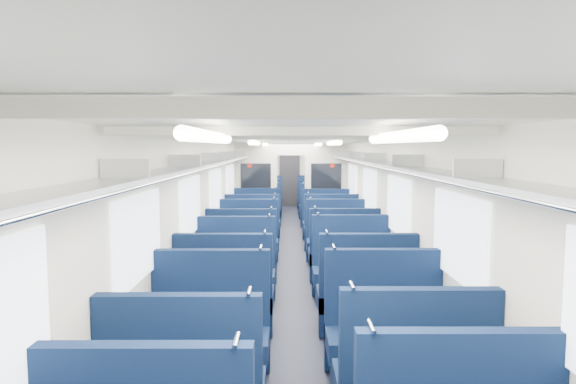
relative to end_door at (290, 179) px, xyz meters
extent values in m
cube|color=black|center=(0.00, -8.94, -1.00)|extent=(2.80, 18.00, 0.01)
cube|color=white|center=(0.00, -8.94, 1.35)|extent=(2.80, 18.00, 0.01)
cube|color=beige|center=(-1.40, -8.94, 0.18)|extent=(0.02, 18.00, 2.35)
cube|color=#101C35|center=(-1.39, -8.94, -0.65)|extent=(0.03, 17.90, 0.70)
cube|color=beige|center=(1.40, -8.94, 0.18)|extent=(0.02, 18.00, 2.35)
cube|color=#101C35|center=(1.39, -8.94, -0.65)|extent=(0.03, 17.90, 0.70)
cube|color=beige|center=(0.00, 0.06, 0.18)|extent=(2.80, 0.02, 2.35)
cube|color=#B2B5BA|center=(-1.22, -8.94, 0.97)|extent=(0.34, 17.40, 0.04)
cylinder|color=silver|center=(-1.04, -8.94, 0.95)|extent=(0.02, 17.40, 0.02)
cube|color=#B2B5BA|center=(-1.22, -14.94, 1.05)|extent=(0.34, 0.03, 0.14)
cube|color=#B2B5BA|center=(-1.22, -12.94, 1.05)|extent=(0.34, 0.03, 0.14)
cube|color=#B2B5BA|center=(-1.22, -10.94, 1.05)|extent=(0.34, 0.03, 0.14)
cube|color=#B2B5BA|center=(-1.22, -8.94, 1.05)|extent=(0.34, 0.03, 0.14)
cube|color=#B2B5BA|center=(-1.22, -6.94, 1.05)|extent=(0.34, 0.03, 0.14)
cube|color=#B2B5BA|center=(-1.22, -4.94, 1.05)|extent=(0.34, 0.03, 0.14)
cube|color=#B2B5BA|center=(-1.22, -2.94, 1.05)|extent=(0.34, 0.03, 0.14)
cube|color=#B2B5BA|center=(-1.22, -0.94, 1.05)|extent=(0.34, 0.03, 0.14)
cube|color=#B2B5BA|center=(1.22, -8.94, 0.97)|extent=(0.34, 17.40, 0.04)
cylinder|color=silver|center=(1.04, -8.94, 0.95)|extent=(0.02, 17.40, 0.02)
cube|color=#B2B5BA|center=(1.22, -14.94, 1.05)|extent=(0.34, 0.03, 0.14)
cube|color=#B2B5BA|center=(1.22, -12.94, 1.05)|extent=(0.34, 0.03, 0.14)
cube|color=#B2B5BA|center=(1.22, -10.94, 1.05)|extent=(0.34, 0.03, 0.14)
cube|color=#B2B5BA|center=(1.22, -8.94, 1.05)|extent=(0.34, 0.03, 0.14)
cube|color=#B2B5BA|center=(1.22, -6.94, 1.05)|extent=(0.34, 0.03, 0.14)
cube|color=#B2B5BA|center=(1.22, -4.94, 1.05)|extent=(0.34, 0.03, 0.14)
cube|color=#B2B5BA|center=(1.22, -2.94, 1.05)|extent=(0.34, 0.03, 0.14)
cube|color=#B2B5BA|center=(1.22, -0.94, 1.05)|extent=(0.34, 0.03, 0.14)
cube|color=white|center=(-1.38, -14.14, 0.42)|extent=(0.02, 1.30, 0.75)
cube|color=white|center=(-1.38, -11.84, 0.42)|extent=(0.02, 1.30, 0.75)
cube|color=white|center=(-1.38, -9.54, 0.42)|extent=(0.02, 1.30, 0.75)
cube|color=white|center=(-1.38, -7.24, 0.42)|extent=(0.02, 1.30, 0.75)
cube|color=white|center=(-1.38, -4.44, 0.42)|extent=(0.02, 1.30, 0.75)
cube|color=white|center=(-1.38, -2.14, 0.42)|extent=(0.02, 1.30, 0.75)
cube|color=white|center=(1.38, -14.14, 0.42)|extent=(0.02, 1.30, 0.75)
cube|color=white|center=(1.38, -11.84, 0.42)|extent=(0.02, 1.30, 0.75)
cube|color=white|center=(1.38, -9.54, 0.42)|extent=(0.02, 1.30, 0.75)
cube|color=white|center=(1.38, -7.24, 0.42)|extent=(0.02, 1.30, 0.75)
cube|color=white|center=(1.38, -4.44, 0.42)|extent=(0.02, 1.30, 0.75)
cube|color=white|center=(1.38, -2.14, 0.42)|extent=(0.02, 1.30, 0.75)
cube|color=beige|center=(0.00, -16.94, 1.31)|extent=(2.70, 0.06, 0.06)
cube|color=beige|center=(0.00, -14.94, 1.31)|extent=(2.70, 0.06, 0.06)
cube|color=beige|center=(0.00, -12.94, 1.31)|extent=(2.70, 0.06, 0.06)
cube|color=beige|center=(0.00, -10.94, 1.31)|extent=(2.70, 0.06, 0.06)
cube|color=beige|center=(0.00, -8.94, 1.31)|extent=(2.70, 0.06, 0.06)
cube|color=beige|center=(0.00, -6.94, 1.31)|extent=(2.70, 0.06, 0.06)
cube|color=beige|center=(0.00, -4.94, 1.31)|extent=(2.70, 0.06, 0.06)
cube|color=beige|center=(0.00, -2.94, 1.31)|extent=(2.70, 0.06, 0.06)
cube|color=beige|center=(0.00, -0.94, 1.31)|extent=(2.70, 0.06, 0.06)
cylinder|color=white|center=(-0.55, -15.44, 1.26)|extent=(0.07, 1.60, 0.07)
cylinder|color=white|center=(-0.55, -11.44, 1.26)|extent=(0.07, 1.60, 0.07)
cylinder|color=white|center=(-0.55, -7.94, 1.26)|extent=(0.07, 1.60, 0.07)
cylinder|color=white|center=(-0.55, -3.44, 1.26)|extent=(0.07, 1.60, 0.07)
cylinder|color=white|center=(0.55, -15.44, 1.26)|extent=(0.07, 1.60, 0.07)
cylinder|color=white|center=(0.55, -11.44, 1.26)|extent=(0.07, 1.60, 0.07)
cylinder|color=white|center=(0.55, -7.94, 1.26)|extent=(0.07, 1.60, 0.07)
cylinder|color=white|center=(0.55, -3.44, 1.26)|extent=(0.07, 1.60, 0.07)
cube|color=black|center=(0.00, 0.00, 0.00)|extent=(0.75, 0.06, 2.00)
cube|color=beige|center=(-0.88, -6.09, 0.18)|extent=(1.05, 0.08, 2.35)
cube|color=black|center=(-0.87, -6.14, 0.40)|extent=(0.76, 0.02, 0.80)
cylinder|color=red|center=(-1.02, -6.15, 0.75)|extent=(0.12, 0.01, 0.12)
cube|color=beige|center=(0.88, -6.09, 0.18)|extent=(1.05, 0.08, 2.35)
cube|color=black|center=(0.87, -6.14, 0.40)|extent=(0.76, 0.02, 0.80)
cylinder|color=red|center=(1.02, -6.15, 0.75)|extent=(0.12, 0.01, 0.12)
cube|color=beige|center=(0.00, -6.09, 1.17)|extent=(0.70, 0.08, 0.35)
cylinder|color=silver|center=(-0.35, -15.98, 0.24)|extent=(0.02, 0.17, 0.02)
cylinder|color=silver|center=(0.35, -15.79, 0.24)|extent=(0.02, 0.17, 0.02)
cube|color=#0D1E40|center=(-0.83, -15.14, -0.38)|extent=(1.13, 0.11, 1.20)
cylinder|color=silver|center=(-0.35, -15.14, 0.24)|extent=(0.02, 0.17, 0.02)
cube|color=#0D1E40|center=(0.83, -15.01, -0.38)|extent=(1.13, 0.11, 1.20)
cylinder|color=silver|center=(0.35, -15.01, 0.24)|extent=(0.02, 0.17, 0.02)
cube|color=#0D1E40|center=(-0.83, -13.94, -0.61)|extent=(1.13, 0.59, 0.19)
cube|color=#0D1A35|center=(-0.83, -13.94, -0.85)|extent=(1.04, 0.47, 0.29)
cube|color=#0D1E40|center=(-0.83, -13.70, -0.38)|extent=(1.13, 0.11, 1.20)
cylinder|color=silver|center=(-0.35, -13.70, 0.24)|extent=(0.02, 0.17, 0.02)
cube|color=#0D1E40|center=(0.83, -13.92, -0.61)|extent=(1.13, 0.59, 0.19)
cube|color=#0D1A35|center=(0.83, -13.92, -0.85)|extent=(1.04, 0.47, 0.29)
cube|color=#0D1E40|center=(0.83, -13.68, -0.38)|extent=(1.13, 0.11, 1.20)
cylinder|color=silver|center=(0.35, -13.68, 0.24)|extent=(0.02, 0.17, 0.02)
cube|color=#0D1E40|center=(-0.83, -12.59, -0.61)|extent=(1.13, 0.59, 0.19)
cube|color=#0D1A35|center=(-0.83, -12.59, -0.85)|extent=(1.04, 0.47, 0.29)
cube|color=#0D1E40|center=(-0.83, -12.83, -0.38)|extent=(1.13, 0.11, 1.20)
cylinder|color=silver|center=(-0.35, -12.83, 0.24)|extent=(0.02, 0.17, 0.02)
cube|color=#0D1E40|center=(0.83, -12.58, -0.61)|extent=(1.13, 0.59, 0.19)
cube|color=#0D1A35|center=(0.83, -12.58, -0.85)|extent=(1.04, 0.47, 0.29)
cube|color=#0D1E40|center=(0.83, -12.82, -0.38)|extent=(1.13, 0.11, 1.20)
cylinder|color=silver|center=(0.35, -12.82, 0.24)|extent=(0.02, 0.17, 0.02)
cube|color=#0D1E40|center=(-0.83, -11.66, -0.61)|extent=(1.13, 0.59, 0.19)
cube|color=#0D1A35|center=(-0.83, -11.66, -0.85)|extent=(1.04, 0.47, 0.29)
cube|color=#0D1E40|center=(-0.83, -11.42, -0.38)|extent=(1.13, 0.11, 1.20)
cylinder|color=silver|center=(-0.35, -11.42, 0.24)|extent=(0.02, 0.17, 0.02)
cube|color=#0D1E40|center=(0.83, -11.51, -0.61)|extent=(1.13, 0.59, 0.19)
cube|color=#0D1A35|center=(0.83, -11.51, -0.85)|extent=(1.04, 0.47, 0.29)
cube|color=#0D1E40|center=(0.83, -11.27, -0.38)|extent=(1.13, 0.11, 1.20)
cylinder|color=silver|center=(0.35, -11.27, 0.24)|extent=(0.02, 0.17, 0.02)
cube|color=#0D1E40|center=(-0.83, -10.32, -0.61)|extent=(1.13, 0.59, 0.19)
cube|color=#0D1A35|center=(-0.83, -10.32, -0.85)|extent=(1.04, 0.47, 0.29)
cube|color=#0D1E40|center=(-0.83, -10.56, -0.38)|extent=(1.13, 0.11, 1.20)
cylinder|color=silver|center=(-0.35, -10.56, 0.24)|extent=(0.02, 0.17, 0.02)
cube|color=#0D1E40|center=(0.83, -10.28, -0.61)|extent=(1.13, 0.59, 0.19)
cube|color=#0D1A35|center=(0.83, -10.28, -0.85)|extent=(1.04, 0.47, 0.29)
cube|color=#0D1E40|center=(0.83, -10.52, -0.38)|extent=(1.13, 0.11, 1.20)
cylinder|color=silver|center=(0.35, -10.52, 0.24)|extent=(0.02, 0.17, 0.02)
cube|color=#0D1E40|center=(-0.83, -9.34, -0.61)|extent=(1.13, 0.59, 0.19)
cube|color=#0D1A35|center=(-0.83, -9.34, -0.85)|extent=(1.04, 0.47, 0.29)
cube|color=#0D1E40|center=(-0.83, -9.09, -0.38)|extent=(1.13, 0.11, 1.20)
cylinder|color=silver|center=(-0.35, -9.09, 0.24)|extent=(0.02, 0.17, 0.02)
cube|color=#0D1E40|center=(0.83, -9.33, -0.61)|extent=(1.13, 0.59, 0.19)
cube|color=#0D1A35|center=(0.83, -9.33, -0.85)|extent=(1.04, 0.47, 0.29)
cube|color=#0D1E40|center=(0.83, -9.08, -0.38)|extent=(1.13, 0.11, 1.20)
cylinder|color=silver|center=(0.35, -9.08, 0.24)|extent=(0.02, 0.17, 0.02)
cube|color=#0D1E40|center=(-0.83, -7.89, -0.61)|extent=(1.13, 0.59, 0.19)
cube|color=#0D1A35|center=(-0.83, -7.89, -0.85)|extent=(1.04, 0.47, 0.29)
cube|color=#0D1E40|center=(-0.83, -8.13, -0.38)|extent=(1.13, 0.11, 1.20)
cylinder|color=silver|center=(-0.35, -8.13, 0.24)|extent=(0.02, 0.17, 0.02)
cube|color=#0D1E40|center=(0.83, -7.87, -0.61)|extent=(1.13, 0.59, 0.19)
cube|color=#0D1A35|center=(0.83, -7.87, -0.85)|extent=(1.04, 0.47, 0.29)
cube|color=#0D1E40|center=(0.83, -8.11, -0.38)|extent=(1.13, 0.11, 1.20)
cylinder|color=silver|center=(0.35, -8.11, 0.24)|extent=(0.02, 0.17, 0.02)
cube|color=#0D1E40|center=(-0.83, -6.83, -0.61)|extent=(1.13, 0.59, 0.19)
cube|color=#0D1A35|center=(-0.83, -6.83, -0.85)|extent=(1.04, 0.47, 0.29)
cube|color=#0D1E40|center=(-0.83, -6.59, -0.38)|extent=(1.13, 0.11, 1.20)
cylinder|color=silver|center=(-0.35, -6.59, 0.24)|extent=(0.02, 0.17, 0.02)
cube|color=#0D1E40|center=(0.83, -7.06, -0.61)|extent=(1.13, 0.59, 0.19)
cube|color=#0D1A35|center=(0.83, -7.06, -0.85)|extent=(1.04, 0.47, 0.29)
cube|color=#0D1E40|center=(0.83, -6.82, -0.38)|extent=(1.13, 0.11, 1.20)
cylinder|color=silver|center=(0.35, -6.82, 0.24)|extent=(0.02, 0.17, 0.02)
cube|color=#0D1E40|center=(-0.83, -4.62, -0.61)|extent=(1.13, 0.59, 0.19)
cube|color=#0D1A35|center=(-0.83, -4.62, -0.85)|extent=(1.04, 0.47, 0.29)
cube|color=#0D1E40|center=(-0.83, -4.86, -0.38)|extent=(1.13, 0.11, 1.20)
cylinder|color=silver|center=(-0.35, -4.86, 0.24)|extent=(0.02, 0.17, 0.02)
cube|color=#0D1E40|center=(0.83, -4.78, -0.61)|extent=(1.13, 0.59, 0.19)
cube|color=#0D1A35|center=(0.83, -4.78, -0.85)|extent=(1.04, 0.47, 0.29)
cube|color=#0D1E40|center=(0.83, -5.03, -0.38)|extent=(1.13, 0.11, 1.20)
cylinder|color=silver|center=(0.35, -5.03, 0.24)|extent=(0.02, 0.17, 0.02)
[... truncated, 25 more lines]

